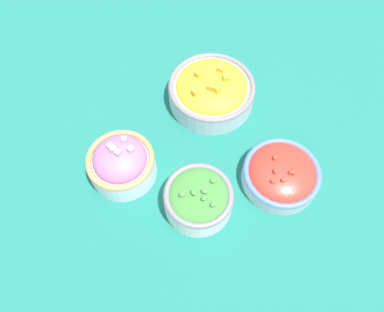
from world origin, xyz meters
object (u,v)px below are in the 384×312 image
at_px(bowl_cherry_tomatoes, 281,174).
at_px(bowl_red_onion, 121,163).
at_px(bowl_squash, 211,90).
at_px(bowl_broccoli, 198,198).

bearing_deg(bowl_cherry_tomatoes, bowl_red_onion, -128.20).
bearing_deg(bowl_squash, bowl_broccoli, -41.95).
xyz_separation_m(bowl_squash, bowl_broccoli, (0.19, -0.17, 0.00)).
bearing_deg(bowl_cherry_tomatoes, bowl_squash, 178.59).
distance_m(bowl_squash, bowl_red_onion, 0.26).
bearing_deg(bowl_red_onion, bowl_broccoli, 29.23).
height_order(bowl_squash, bowl_red_onion, bowl_red_onion).
bearing_deg(bowl_red_onion, bowl_squash, 100.12).
bearing_deg(bowl_cherry_tomatoes, bowl_broccoli, -106.40).
distance_m(bowl_cherry_tomatoes, bowl_red_onion, 0.31).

